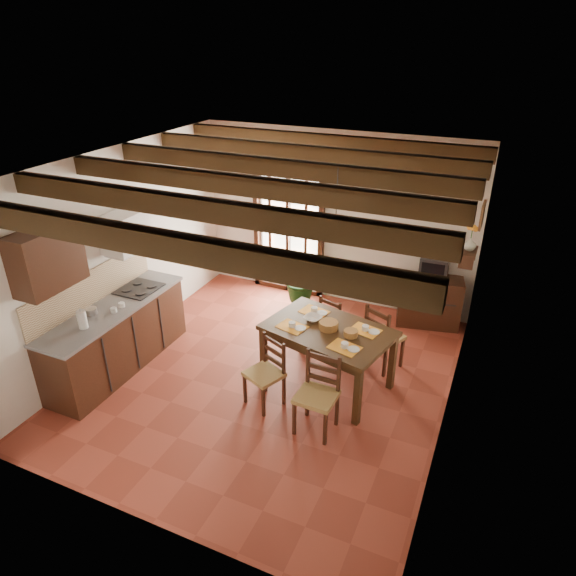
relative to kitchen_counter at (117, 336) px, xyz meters
The scene contains 25 objects.
ground_plane 2.10m from the kitchen_counter, 17.06° to the left, with size 5.00×5.00×0.00m, color brown.
room_shell 2.45m from the kitchen_counter, 17.06° to the left, with size 4.52×5.02×2.81m.
ceiling_beams 3.02m from the kitchen_counter, 17.06° to the left, with size 4.50×4.34×0.20m.
french_door 3.33m from the kitchen_counter, 69.23° to the left, with size 1.26×0.11×2.32m.
kitchen_counter is the anchor object (origin of this frame).
upper_cabinet 1.55m from the kitchen_counter, 99.72° to the right, with size 0.35×0.80×0.70m, color #351C10.
range_hood 1.38m from the kitchen_counter, 99.79° to the left, with size 0.38×0.60×0.54m.
counter_items 0.49m from the kitchen_counter, 89.91° to the left, with size 0.50×1.43×0.25m.
dining_table 2.82m from the kitchen_counter, 15.82° to the left, with size 1.71×1.31×0.83m.
chair_near_left 2.16m from the kitchen_counter, ahead, with size 0.52×0.51×0.88m.
chair_near_right 2.90m from the kitchen_counter, ahead, with size 0.45×0.43×0.95m.
chair_far_left 3.00m from the kitchen_counter, 32.71° to the left, with size 0.48×0.47×0.84m.
chair_far_right 3.56m from the kitchen_counter, 23.82° to the left, with size 0.57×0.56×0.94m.
table_setting 2.85m from the kitchen_counter, 15.82° to the left, with size 1.11×0.74×0.10m.
table_bowl 2.63m from the kitchen_counter, 19.81° to the left, with size 0.22×0.22×0.05m, color white.
sideboard 4.59m from the kitchen_counter, 37.97° to the left, with size 0.93×0.42×0.79m, color #351C10.
crt_tv 4.62m from the kitchen_counter, 37.92° to the left, with size 0.42×0.39×0.35m.
fuse_box 4.80m from the kitchen_counter, 41.72° to the left, with size 0.25×0.03×0.32m, color white.
plant_pot 2.97m from the kitchen_counter, 55.51° to the left, with size 0.35×0.35×0.21m, color maroon.
potted_plant 2.95m from the kitchen_counter, 55.51° to the left, with size 1.81×1.56×2.02m, color #144C19.
wall_shelf 4.76m from the kitchen_counter, 28.25° to the left, with size 0.20×0.42×0.20m.
shelf_vase 4.80m from the kitchen_counter, 28.25° to the left, with size 0.15×0.15×0.15m, color #B2BFB2.
shelf_flowers 4.85m from the kitchen_counter, 28.25° to the left, with size 0.14×0.14×0.36m.
framed_picture 4.98m from the kitchen_counter, 27.77° to the left, with size 0.03×0.32×0.32m.
pendant_lamp 3.26m from the kitchen_counter, 17.76° to the left, with size 0.36×0.36×0.84m.
Camera 1 is at (2.49, -4.98, 4.13)m, focal length 32.00 mm.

